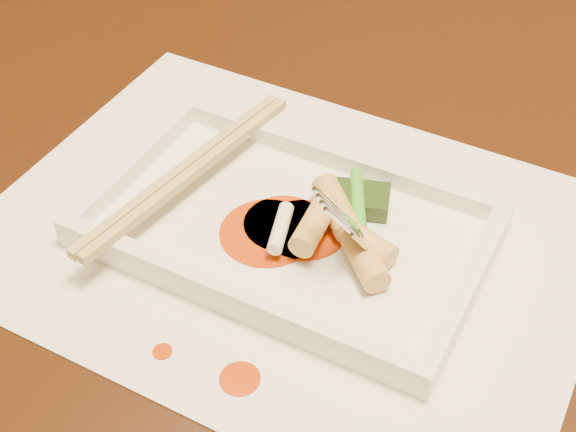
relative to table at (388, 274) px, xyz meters
The scene contains 22 objects.
table is the anchor object (origin of this frame).
placemat 0.14m from the table, 117.05° to the right, with size 0.40×0.30×0.00m, color white.
sauce_splatter_a 0.23m from the table, 94.33° to the right, with size 0.02×0.02×0.00m, color #C13805.
sauce_splatter_b 0.24m from the table, 107.38° to the right, with size 0.01×0.01×0.00m, color #C13805.
plate_base 0.15m from the table, 117.05° to the right, with size 0.26×0.16×0.01m, color white.
plate_rim_far 0.13m from the table, 161.76° to the right, with size 0.26×0.01×0.01m, color white.
plate_rim_near 0.21m from the table, 105.58° to the right, with size 0.26×0.01×0.01m, color white.
plate_rim_left 0.22m from the table, 152.29° to the right, with size 0.01×0.14×0.01m, color white.
plate_rim_right 0.17m from the table, 48.55° to the right, with size 0.01×0.14×0.01m, color white.
veg_piece 0.13m from the table, 102.02° to the right, with size 0.04×0.03×0.01m, color black.
scallion_white 0.17m from the table, 112.87° to the right, with size 0.01×0.01×0.04m, color #EAEACC.
scallion_green 0.14m from the table, 92.84° to the right, with size 0.01×0.01×0.09m, color #339D19.
chopstick_a 0.20m from the table, 145.08° to the right, with size 0.01×0.20×0.01m, color tan.
chopstick_b 0.20m from the table, 143.31° to the right, with size 0.01×0.20×0.01m, color tan.
fork 0.20m from the table, 70.90° to the right, with size 0.09×0.10×0.14m, color silver, non-canonical shape.
sauce_blob_0 0.16m from the table, 118.57° to the right, with size 0.06×0.06×0.00m, color #C13805.
sauce_blob_1 0.15m from the table, 119.07° to the right, with size 0.05×0.05×0.00m, color #C13805.
sauce_blob_2 0.15m from the table, 111.65° to the right, with size 0.06×0.06×0.00m, color #C13805.
rice_cake_0 0.15m from the table, 82.87° to the right, with size 0.02×0.02×0.04m, color #DCBC67.
rice_cake_1 0.16m from the table, 81.15° to the right, with size 0.02×0.02×0.04m, color #DCBC67.
rice_cake_2 0.16m from the table, 104.21° to the right, with size 0.02×0.02×0.05m, color #DCBC67.
rice_cake_3 0.14m from the table, 106.96° to the right, with size 0.02×0.02×0.05m, color #DCBC67.
Camera 1 is at (0.13, -0.42, 1.14)m, focal length 50.00 mm.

